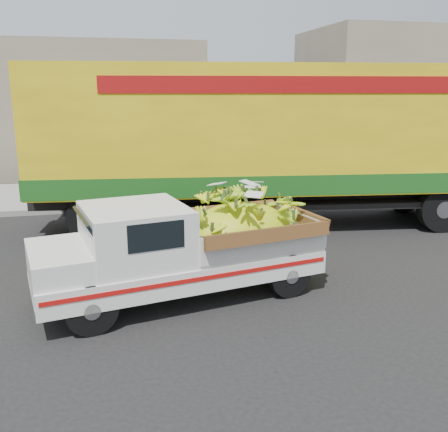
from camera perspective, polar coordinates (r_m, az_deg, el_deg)
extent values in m
plane|color=black|center=(8.15, 7.63, -9.41)|extent=(100.00, 100.00, 0.00)
cube|color=gray|center=(14.40, -1.83, 1.51)|extent=(60.00, 0.25, 0.15)
cube|color=gray|center=(16.42, -3.25, 3.07)|extent=(60.00, 4.00, 0.14)
cube|color=gray|center=(28.25, 23.90, 12.57)|extent=(14.00, 6.00, 6.00)
cylinder|color=black|center=(7.11, -14.94, -10.25)|extent=(0.75, 0.35, 0.72)
cylinder|color=black|center=(8.39, -16.57, -6.54)|extent=(0.75, 0.35, 0.72)
cylinder|color=black|center=(8.14, 7.44, -6.69)|extent=(0.75, 0.35, 0.72)
cylinder|color=black|center=(9.27, 2.95, -3.94)|extent=(0.75, 0.35, 0.72)
cube|color=silver|center=(8.01, -5.09, -5.70)|extent=(4.69, 2.46, 0.37)
cube|color=#A50F0C|center=(7.28, -2.97, -7.25)|extent=(4.28, 0.87, 0.07)
cube|color=silver|center=(7.67, -20.88, -8.36)|extent=(0.40, 1.57, 0.13)
cube|color=silver|center=(7.53, -18.41, -4.84)|extent=(1.09, 1.64, 0.34)
cube|color=silver|center=(7.64, -10.07, -2.04)|extent=(1.75, 1.81, 0.85)
cube|color=black|center=(6.89, -7.73, -2.34)|extent=(0.79, 0.17, 0.40)
cube|color=silver|center=(8.30, 2.28, -1.84)|extent=(2.46, 2.01, 0.48)
ellipsoid|color=#FCF716|center=(8.29, 1.68, -2.58)|extent=(2.19, 1.65, 1.21)
cylinder|color=black|center=(15.01, 23.91, 2.66)|extent=(1.13, 0.45, 1.10)
cylinder|color=black|center=(12.73, 23.59, 0.79)|extent=(1.13, 0.45, 1.10)
cylinder|color=black|center=(14.46, 19.77, 2.64)|extent=(1.13, 0.45, 1.10)
cylinder|color=black|center=(11.23, -14.78, -0.15)|extent=(1.13, 0.45, 1.10)
cylinder|color=black|center=(13.16, -13.51, 2.01)|extent=(1.13, 0.45, 1.10)
cube|color=black|center=(12.32, 7.04, 2.58)|extent=(12.03, 2.45, 0.36)
cube|color=yellow|center=(12.10, 7.27, 10.02)|extent=(11.98, 3.91, 2.84)
cube|color=#185117|center=(12.24, 7.10, 4.55)|extent=(12.04, 3.94, 0.45)
cube|color=maroon|center=(10.85, 8.98, 14.61)|extent=(8.34, 1.04, 0.35)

